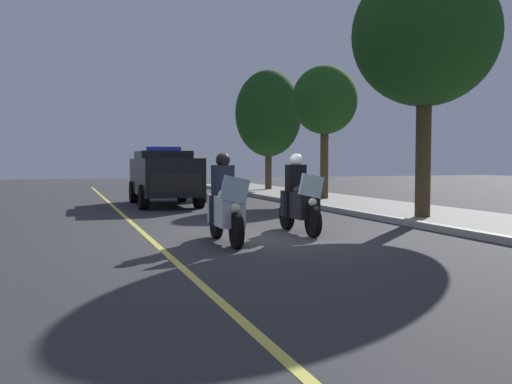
{
  "coord_description": "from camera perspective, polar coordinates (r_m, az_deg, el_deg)",
  "views": [
    {
      "loc": [
        11.03,
        -3.89,
        1.57
      ],
      "look_at": [
        -0.42,
        0.0,
        0.9
      ],
      "focal_mm": 40.11,
      "sensor_mm": 36.0,
      "label": 1
    }
  ],
  "objects": [
    {
      "name": "ground_plane",
      "position": [
        11.8,
        0.66,
        -4.47
      ],
      "size": [
        80.0,
        80.0,
        0.0
      ],
      "primitive_type": "plane",
      "color": "#333335"
    },
    {
      "name": "tree_mid_block",
      "position": [
        15.83,
        16.51,
        14.74
      ],
      "size": [
        3.75,
        3.75,
        6.55
      ],
      "color": "#42301E",
      "rests_on": "sidewalk_strip"
    },
    {
      "name": "lane_stripe_center",
      "position": [
        11.26,
        -10.26,
        -4.87
      ],
      "size": [
        48.0,
        0.12,
        0.01
      ],
      "primitive_type": "cube",
      "color": "#E0D14C",
      "rests_on": "ground"
    },
    {
      "name": "tree_far_back",
      "position": [
        22.44,
        6.87,
        9.02
      ],
      "size": [
        2.53,
        2.53,
        5.13
      ],
      "color": "#4C3823",
      "rests_on": "sidewalk_strip"
    },
    {
      "name": "curb_strip",
      "position": [
        13.65,
        16.76,
        -3.26
      ],
      "size": [
        48.0,
        0.24,
        0.15
      ],
      "primitive_type": "cube",
      "color": "#9E9B93",
      "rests_on": "ground"
    },
    {
      "name": "sidewalk_strip",
      "position": [
        14.83,
        22.75,
        -2.96
      ],
      "size": [
        48.0,
        3.6,
        0.1
      ],
      "primitive_type": "cube",
      "color": "gray",
      "rests_on": "ground"
    },
    {
      "name": "tree_behind_suv",
      "position": [
        29.62,
        1.26,
        7.82
      ],
      "size": [
        3.42,
        3.42,
        6.1
      ],
      "color": "#4C3823",
      "rests_on": "sidewalk_strip"
    },
    {
      "name": "police_motorcycle_lead_right",
      "position": [
        12.37,
        4.31,
        -0.88
      ],
      "size": [
        2.14,
        0.56,
        1.72
      ],
      "color": "black",
      "rests_on": "ground"
    },
    {
      "name": "police_suv",
      "position": [
        20.27,
        -9.15,
        1.7
      ],
      "size": [
        4.94,
        2.14,
        2.05
      ],
      "color": "black",
      "rests_on": "ground"
    },
    {
      "name": "police_motorcycle_lead_left",
      "position": [
        10.88,
        -3.07,
        -1.42
      ],
      "size": [
        2.14,
        0.56,
        1.72
      ],
      "color": "black",
      "rests_on": "ground"
    }
  ]
}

